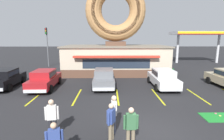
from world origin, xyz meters
TOP-DOWN VIEW (x-y plane):
  - ground_plane at (0.00, 0.00)m, footprint 160.00×160.00m
  - donut_shop_building at (-1.22, 13.94)m, footprint 12.30×6.75m
  - mini_donut_near_right at (4.10, 1.84)m, footprint 0.13×0.13m
  - mini_donut_mid_centre at (4.17, 1.54)m, footprint 0.13×0.13m
  - car_white at (2.73, 7.42)m, footprint 1.98×4.56m
  - car_black at (-11.02, 7.57)m, footprint 2.21×4.67m
  - car_red at (-7.51, 7.18)m, footprint 2.07×4.60m
  - car_grey at (-2.45, 7.62)m, footprint 2.04×4.59m
  - pedestrian_blue_sweater_man at (-1.13, -1.17)m, footprint 0.60×0.26m
  - pedestrian_hooded_kid at (-1.89, -0.62)m, footprint 0.38×0.55m
  - pedestrian_leather_jacket_man at (-1.76, 0.03)m, footprint 0.25×0.60m
  - pedestrian_clipboard_woman at (-4.43, -0.38)m, footprint 0.59×0.30m
  - trash_bin at (4.83, 11.22)m, footprint 0.57×0.57m
  - traffic_light_pole at (-11.21, 18.89)m, footprint 0.28×0.47m
  - gas_station_canopy at (13.24, 22.50)m, footprint 9.00×4.46m
  - parking_stripe_far_left at (-7.36, 5.00)m, footprint 0.12×3.60m
  - parking_stripe_left at (-4.36, 5.00)m, footprint 0.12×3.60m
  - parking_stripe_mid_left at (-1.36, 5.00)m, footprint 0.12×3.60m
  - parking_stripe_centre at (1.64, 5.00)m, footprint 0.12×3.60m
  - parking_stripe_mid_right at (4.64, 5.00)m, footprint 0.12×3.60m

SIDE VIEW (x-z plane):
  - ground_plane at x=0.00m, z-range 0.00..0.00m
  - parking_stripe_far_left at x=-7.36m, z-range 0.00..0.01m
  - parking_stripe_left at x=-4.36m, z-range 0.00..0.01m
  - parking_stripe_mid_left at x=-1.36m, z-range 0.00..0.01m
  - parking_stripe_centre at x=1.64m, z-range 0.00..0.01m
  - parking_stripe_mid_right at x=4.64m, z-range 0.00..0.01m
  - mini_donut_near_right at x=4.10m, z-range 0.03..0.07m
  - mini_donut_mid_centre at x=4.17m, z-range 0.03..0.07m
  - trash_bin at x=4.83m, z-range 0.01..0.99m
  - car_white at x=2.73m, z-range 0.07..1.67m
  - car_black at x=-11.02m, z-range 0.07..1.67m
  - car_red at x=-7.51m, z-range 0.07..1.67m
  - car_grey at x=-2.45m, z-range 0.07..1.67m
  - pedestrian_hooded_kid at x=-1.89m, z-range 0.09..1.73m
  - pedestrian_blue_sweater_man at x=-1.13m, z-range 0.09..1.79m
  - pedestrian_clipboard_woman at x=-4.43m, z-range 0.10..1.84m
  - pedestrian_leather_jacket_man at x=-1.76m, z-range 0.10..1.86m
  - traffic_light_pole at x=-11.21m, z-range 0.81..6.61m
  - donut_shop_building at x=-1.22m, z-range -1.74..9.22m
  - gas_station_canopy at x=13.24m, z-range 2.21..7.51m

